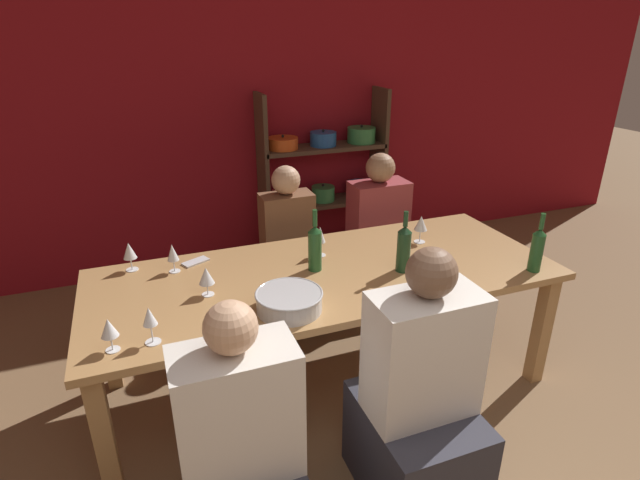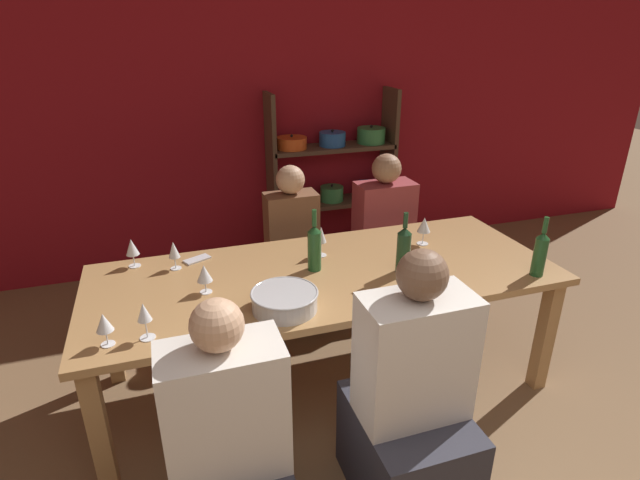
# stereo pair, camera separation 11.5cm
# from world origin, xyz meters

# --- Properties ---
(wall_back_red) EXTENTS (8.80, 0.06, 2.70)m
(wall_back_red) POSITION_xyz_m (0.00, 3.83, 1.35)
(wall_back_red) COLOR maroon
(wall_back_red) RESTS_ON ground_plane
(shelf_unit) EXTENTS (1.13, 0.30, 1.51)m
(shelf_unit) POSITION_xyz_m (0.74, 3.63, 0.67)
(shelf_unit) COLOR #4C3828
(shelf_unit) RESTS_ON ground_plane
(dining_table) EXTENTS (2.55, 1.02, 0.75)m
(dining_table) POSITION_xyz_m (0.08, 1.90, 0.67)
(dining_table) COLOR #AD7F4C
(dining_table) RESTS_ON ground_plane
(mixing_bowl) EXTENTS (0.32, 0.32, 0.09)m
(mixing_bowl) POSITION_xyz_m (-0.23, 1.58, 0.80)
(mixing_bowl) COLOR #B7BABC
(mixing_bowl) RESTS_ON dining_table
(wine_bottle_green) EXTENTS (0.08, 0.08, 0.35)m
(wine_bottle_green) POSITION_xyz_m (0.48, 1.76, 0.89)
(wine_bottle_green) COLOR #19381E
(wine_bottle_green) RESTS_ON dining_table
(wine_bottle_dark) EXTENTS (0.08, 0.08, 0.35)m
(wine_bottle_dark) POSITION_xyz_m (0.03, 1.94, 0.89)
(wine_bottle_dark) COLOR #1E4C23
(wine_bottle_dark) RESTS_ON dining_table
(wine_bottle_amber) EXTENTS (0.07, 0.07, 0.34)m
(wine_bottle_amber) POSITION_xyz_m (1.16, 1.50, 0.88)
(wine_bottle_amber) COLOR #1E4C23
(wine_bottle_amber) RESTS_ON dining_table
(wine_glass_red_a) EXTENTS (0.07, 0.07, 0.18)m
(wine_glass_red_a) POSITION_xyz_m (0.12, 2.10, 0.88)
(wine_glass_red_a) COLOR white
(wine_glass_red_a) RESTS_ON dining_table
(wine_glass_red_b) EXTENTS (0.07, 0.07, 0.15)m
(wine_glass_red_b) POSITION_xyz_m (-1.02, 1.54, 0.86)
(wine_glass_red_b) COLOR white
(wine_glass_red_b) RESTS_ON dining_table
(wine_glass_white_a) EXTENTS (0.08, 0.08, 0.17)m
(wine_glass_white_a) POSITION_xyz_m (0.78, 2.07, 0.87)
(wine_glass_white_a) COLOR white
(wine_glass_white_a) RESTS_ON dining_table
(wine_glass_empty_a) EXTENTS (0.07, 0.07, 0.17)m
(wine_glass_empty_a) POSITION_xyz_m (-0.92, 2.30, 0.87)
(wine_glass_empty_a) COLOR white
(wine_glass_empty_a) RESTS_ON dining_table
(wine_glass_empty_b) EXTENTS (0.06, 0.06, 0.16)m
(wine_glass_empty_b) POSITION_xyz_m (-0.70, 2.20, 0.86)
(wine_glass_empty_b) COLOR white
(wine_glass_empty_b) RESTS_ON dining_table
(wine_glass_red_c) EXTENTS (0.07, 0.07, 0.17)m
(wine_glass_red_c) POSITION_xyz_m (-0.86, 1.54, 0.87)
(wine_glass_red_c) COLOR white
(wine_glass_red_c) RESTS_ON dining_table
(wine_glass_red_d) EXTENTS (0.08, 0.08, 0.15)m
(wine_glass_red_d) POSITION_xyz_m (-0.57, 1.87, 0.85)
(wine_glass_red_d) COLOR white
(wine_glass_red_d) RESTS_ON dining_table
(cell_phone) EXTENTS (0.17, 0.13, 0.01)m
(cell_phone) POSITION_xyz_m (-0.58, 2.27, 0.76)
(cell_phone) COLOR silver
(cell_phone) RESTS_ON dining_table
(person_near_a) EXTENTS (0.45, 0.57, 1.15)m
(person_near_a) POSITION_xyz_m (-0.60, 1.07, 0.41)
(person_near_a) COLOR #2D2D38
(person_near_a) RESTS_ON ground_plane
(person_far_a) EXTENTS (0.36, 0.45, 1.15)m
(person_far_a) POSITION_xyz_m (0.10, 2.69, 0.43)
(person_far_a) COLOR #2D2D38
(person_far_a) RESTS_ON ground_plane
(person_near_b) EXTENTS (0.46, 0.57, 1.23)m
(person_near_b) POSITION_xyz_m (0.17, 1.04, 0.44)
(person_near_b) COLOR #2D2D38
(person_near_b) RESTS_ON ground_plane
(person_far_b) EXTENTS (0.43, 0.53, 1.17)m
(person_far_b) POSITION_xyz_m (0.82, 2.70, 0.42)
(person_far_b) COLOR #2D2D38
(person_far_b) RESTS_ON ground_plane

